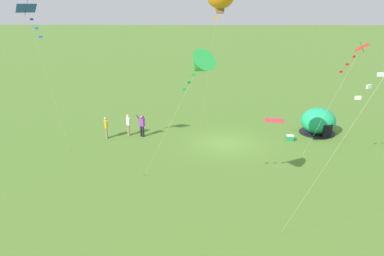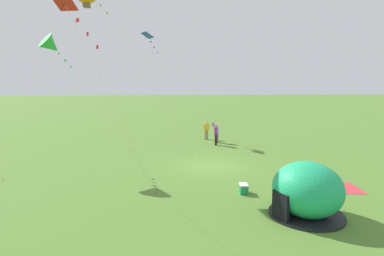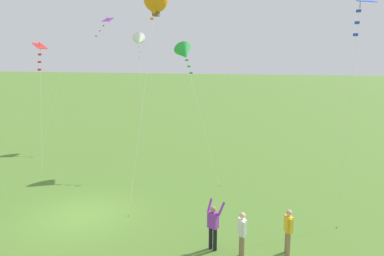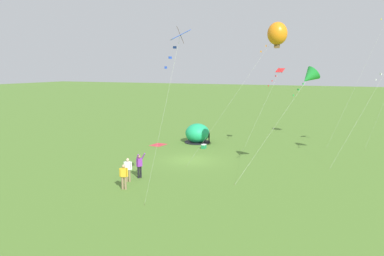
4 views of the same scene
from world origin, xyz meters
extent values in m
plane|color=#517A2D|center=(0.00, 0.00, 0.00)|extent=(300.00, 300.00, 0.00)
ellipsoid|color=#1EAD6B|center=(-7.52, -2.51, 1.05)|extent=(2.70, 2.60, 2.10)
cylinder|color=black|center=(-7.52, -2.51, 0.05)|extent=(2.81, 2.81, 0.10)
cube|color=black|center=(-7.95, -1.31, 0.55)|extent=(0.79, 0.38, 1.10)
cube|color=#CC333D|center=(-4.71, -5.85, 0.01)|extent=(1.84, 1.49, 0.01)
cube|color=#1E8C4C|center=(-4.94, -0.74, 0.19)|extent=(0.55, 0.40, 0.38)
cube|color=white|center=(-4.94, -0.74, 0.41)|extent=(0.56, 0.41, 0.06)
cylinder|color=#8C7251|center=(7.65, -1.74, 0.44)|extent=(0.15, 0.15, 0.88)
cylinder|color=#8C7251|center=(7.57, -1.55, 0.44)|extent=(0.15, 0.15, 0.88)
cube|color=white|center=(7.61, -1.64, 1.18)|extent=(0.37, 0.44, 0.60)
sphere|color=beige|center=(7.61, -1.64, 1.61)|extent=(0.22, 0.22, 0.22)
cylinder|color=white|center=(7.71, -1.88, 1.18)|extent=(0.09, 0.09, 0.58)
cylinder|color=white|center=(7.51, -1.41, 1.18)|extent=(0.09, 0.09, 0.58)
cylinder|color=black|center=(6.39, -1.34, 0.44)|extent=(0.15, 0.15, 0.88)
cylinder|color=black|center=(6.57, -1.42, 0.44)|extent=(0.15, 0.15, 0.88)
cube|color=purple|center=(6.48, -1.38, 1.18)|extent=(0.44, 0.37, 0.60)
sphere|color=#9E7051|center=(6.48, -1.38, 1.61)|extent=(0.22, 0.22, 0.22)
cylinder|color=purple|center=(6.30, -1.14, 1.64)|extent=(0.17, 0.39, 0.50)
cylinder|color=purple|center=(6.78, -1.34, 1.64)|extent=(0.28, 0.37, 0.50)
cylinder|color=#8C7251|center=(9.17, -0.85, 0.44)|extent=(0.15, 0.15, 0.88)
cylinder|color=#8C7251|center=(9.24, -1.04, 0.44)|extent=(0.15, 0.15, 0.88)
cube|color=gold|center=(9.20, -0.94, 1.18)|extent=(0.35, 0.44, 0.60)
sphere|color=tan|center=(9.20, -0.94, 1.61)|extent=(0.22, 0.22, 0.22)
cylinder|color=gold|center=(9.12, -0.71, 1.18)|extent=(0.09, 0.09, 0.58)
cylinder|color=gold|center=(9.29, -1.18, 1.18)|extent=(0.09, 0.09, 0.58)
cylinder|color=silver|center=(3.65, 7.76, 3.73)|extent=(3.37, 4.30, 7.45)
cylinder|color=brown|center=(5.33, 5.62, 0.03)|extent=(0.03, 0.03, 0.06)
cone|color=green|center=(1.97, 9.91, 7.45)|extent=(1.80, 1.86, 1.49)
cube|color=green|center=(2.24, 9.57, 6.98)|extent=(0.21, 0.13, 0.12)
cube|color=green|center=(2.47, 9.28, 6.58)|extent=(0.19, 0.17, 0.12)
cube|color=green|center=(2.69, 8.99, 6.18)|extent=(0.21, 0.11, 0.12)
cylinder|color=silver|center=(-2.72, 13.46, 4.28)|extent=(1.85, 3.96, 8.56)
cylinder|color=brown|center=(-1.81, 11.48, 0.03)|extent=(0.03, 0.03, 0.06)
cube|color=white|center=(-3.47, 15.05, 8.04)|extent=(0.20, 0.08, 0.12)
cube|color=white|center=(-3.32, 14.73, 7.60)|extent=(0.20, 0.16, 0.12)
cube|color=white|center=(-3.17, 14.41, 7.17)|extent=(0.20, 0.08, 0.12)
cylinder|color=silver|center=(1.56, 3.94, 5.30)|extent=(1.14, 6.91, 10.60)
cylinder|color=brown|center=(2.13, 0.49, 0.03)|extent=(0.03, 0.03, 0.06)
cube|color=brown|center=(1.00, 7.39, 9.68)|extent=(0.37, 0.37, 0.27)
cube|color=orange|center=(1.07, 6.97, 10.12)|extent=(0.21, 0.10, 0.12)
cube|color=orange|center=(1.13, 6.61, 9.71)|extent=(0.21, 0.08, 0.12)
cube|color=orange|center=(1.18, 6.25, 9.30)|extent=(0.20, 0.06, 0.12)
cylinder|color=silver|center=(11.46, 3.13, 4.88)|extent=(0.58, 2.69, 9.75)
cylinder|color=brown|center=(11.18, 1.79, 0.03)|extent=(0.03, 0.03, 0.06)
cube|color=blue|center=(11.75, 4.47, 9.75)|extent=(1.40, 1.37, 0.50)
cylinder|color=#332314|center=(11.75, 4.47, 9.76)|extent=(0.12, 0.46, 0.90)
cube|color=blue|center=(11.67, 4.11, 9.14)|extent=(0.21, 0.13, 0.12)
cube|color=blue|center=(11.61, 3.81, 8.62)|extent=(0.21, 0.11, 0.12)
cube|color=blue|center=(11.54, 3.51, 8.10)|extent=(0.20, 0.06, 0.12)
cylinder|color=silver|center=(-5.53, 4.86, 3.93)|extent=(1.81, 3.05, 7.87)
cylinder|color=brown|center=(-4.63, 3.34, 0.03)|extent=(0.03, 0.03, 0.06)
cube|color=red|center=(-6.43, 6.37, 7.86)|extent=(0.78, 0.84, 0.38)
cylinder|color=#332314|center=(-6.43, 6.37, 7.87)|extent=(0.17, 0.27, 0.50)
cube|color=red|center=(-6.22, 6.02, 7.33)|extent=(0.20, 0.16, 0.12)
cube|color=red|center=(-6.05, 5.72, 6.88)|extent=(0.21, 0.12, 0.12)
cube|color=red|center=(-5.87, 5.42, 6.42)|extent=(0.21, 0.13, 0.12)
camera|label=1|loc=(1.90, 26.26, 10.10)|focal=35.00mm
camera|label=2|loc=(-18.01, 2.83, 4.92)|focal=28.00mm
camera|label=3|loc=(9.25, -14.16, 7.14)|focal=35.00mm
camera|label=4|loc=(29.63, 12.80, 8.08)|focal=35.00mm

